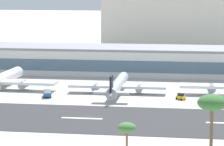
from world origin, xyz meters
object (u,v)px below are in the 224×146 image
Objects in this scene: distant_hotel_block at (185,16)px; service_box_truck_2 at (47,92)px; airliner_black_tail_gate_1 at (117,86)px; palm_tree_1 at (212,104)px; terminal_building at (131,60)px; service_baggage_tug_0 at (181,97)px; service_fuel_truck_1 at (216,98)px; palm_tree_0 at (127,129)px.

distant_hotel_block is 169.38m from service_box_truck_2.
airliner_black_tail_gate_1 is 2.76× the size of palm_tree_1.
service_baggage_tug_0 is at bearing -67.55° from terminal_building.
service_baggage_tug_0 is at bearing 96.75° from palm_tree_1.
airliner_black_tail_gate_1 is 12.35× the size of service_baggage_tug_0.
service_baggage_tug_0 is at bearing -83.37° from service_fuel_truck_1.
terminal_building reaches higher than service_box_truck_2.
palm_tree_0 is at bearing -83.85° from terminal_building.
palm_tree_1 is (8.62, -72.82, 12.45)m from service_baggage_tug_0.
service_fuel_truck_1 is (11.50, -6.70, 0.98)m from service_baggage_tug_0.
distant_hotel_block is 162.36m from service_baggage_tug_0.
service_box_truck_2 is at bearing -111.34° from terminal_building.
distant_hotel_block reaches higher than service_baggage_tug_0.
palm_tree_1 is (17.20, 6.32, 4.39)m from palm_tree_0.
airliner_black_tail_gate_1 is 86.86m from palm_tree_1.
distant_hotel_block is 28.32× the size of service_baggage_tug_0.
service_baggage_tug_0 is 45.70m from service_box_truck_2.
palm_tree_1 is (11.23, -234.07, -6.31)m from distant_hotel_block.
service_box_truck_2 is (-23.06, -9.10, -1.06)m from airliner_black_tail_gate_1.
service_fuel_truck_1 reaches higher than service_baggage_tug_0.
palm_tree_1 reaches higher than terminal_building.
airliner_black_tail_gate_1 is 23.90m from service_baggage_tug_0.
terminal_building is 23.57× the size of service_box_truck_2.
service_box_truck_2 is at bearing 110.59° from airliner_black_tail_gate_1.
palm_tree_1 is at bearing -157.74° from service_box_truck_2.
service_box_truck_2 reaches higher than service_baggage_tug_0.
service_fuel_truck_1 reaches higher than service_box_truck_2.
terminal_building is at bearing -36.38° from service_box_truck_2.
service_fuel_truck_1 is at bearing 87.50° from palm_tree_1.
distant_hotel_block is at bearing 88.58° from palm_tree_0.
distant_hotel_block is 155.94m from airliner_black_tail_gate_1.
palm_tree_1 reaches higher than airliner_black_tail_gate_1.
palm_tree_0 is at bearing -91.42° from distant_hotel_block.
terminal_building is 61.98m from service_box_truck_2.
service_box_truck_2 is at bearing -104.81° from distant_hotel_block.
palm_tree_1 reaches higher than service_box_truck_2.
distant_hotel_block reaches higher than terminal_building.
terminal_building is 108.11m from distant_hotel_block.
service_baggage_tug_0 is at bearing -103.07° from service_box_truck_2.
airliner_black_tail_gate_1 is 36.97m from service_fuel_truck_1.
service_box_truck_2 is at bearing 42.53° from service_baggage_tug_0.
service_baggage_tug_0 is 0.54× the size of service_box_truck_2.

